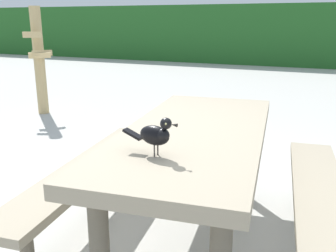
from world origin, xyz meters
TOP-DOWN VIEW (x-y plane):
  - ground_plane at (0.00, 0.00)m, footprint 60.00×60.00m
  - hedge_wall at (0.00, 10.47)m, footprint 28.00×1.71m
  - picnic_table_foreground at (0.12, 0.06)m, footprint 1.88×1.91m
  - bird_grackle at (0.12, -0.44)m, footprint 0.29×0.09m
  - stalk_post_left_side at (-3.05, 2.36)m, footprint 0.34×0.34m

SIDE VIEW (x-z plane):
  - ground_plane at x=0.00m, z-range 0.00..0.00m
  - picnic_table_foreground at x=0.12m, z-range 0.19..0.93m
  - stalk_post_left_side at x=-3.05m, z-range 0.01..1.53m
  - bird_grackle at x=0.12m, z-range 0.75..0.94m
  - hedge_wall at x=0.00m, z-range 0.00..1.79m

